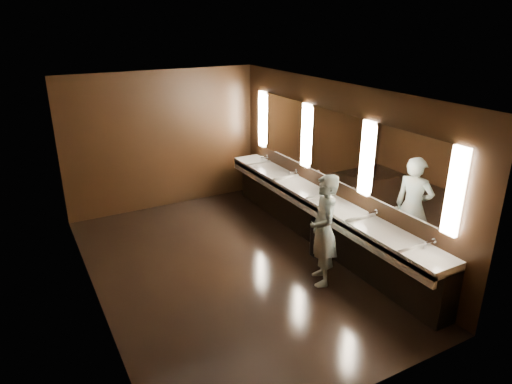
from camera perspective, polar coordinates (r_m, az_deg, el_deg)
floor at (r=7.41m, az=-3.43°, el=-9.44°), size 6.00×6.00×0.00m
ceiling at (r=6.45m, az=-3.98°, el=12.50°), size 4.00×6.00×0.02m
wall_back at (r=9.48m, az=-11.52°, el=6.30°), size 4.00×0.02×2.80m
wall_front at (r=4.53m, az=13.08°, el=-10.94°), size 4.00×0.02×2.80m
wall_left at (r=6.29m, az=-20.40°, el=-2.35°), size 0.02×6.00×2.80m
wall_right at (r=7.81m, az=9.71°, el=3.22°), size 0.02×6.00×2.80m
sink_counter at (r=8.01m, az=8.15°, el=-3.15°), size 0.55×5.40×1.01m
mirror_band at (r=7.70m, az=9.76°, el=5.68°), size 0.06×5.03×1.15m
person at (r=6.73m, az=8.45°, el=-4.77°), size 0.62×0.73×1.70m
trash_bin at (r=7.74m, az=8.20°, el=-5.63°), size 0.49×0.49×0.61m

